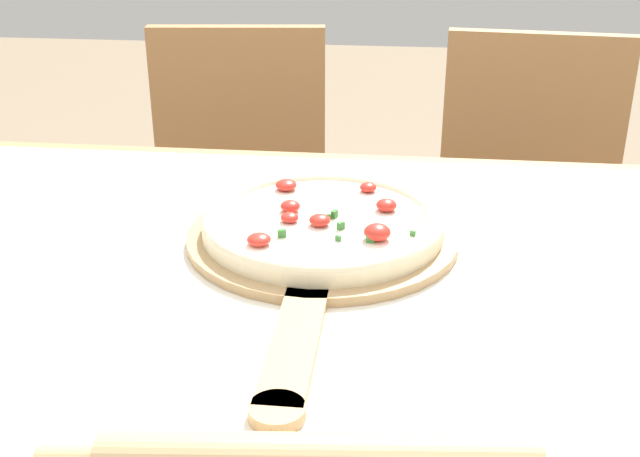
{
  "coord_description": "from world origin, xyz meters",
  "views": [
    {
      "loc": [
        0.07,
        -0.8,
        1.18
      ],
      "look_at": [
        -0.02,
        0.06,
        0.79
      ],
      "focal_mm": 45.0,
      "sensor_mm": 36.0,
      "label": 1
    }
  ],
  "objects_px": {
    "pizza": "(323,222)",
    "chair_left": "(239,204)",
    "pizza_peel": "(320,245)",
    "chair_right": "(525,217)"
  },
  "relations": [
    {
      "from": "pizza",
      "to": "chair_right",
      "type": "height_order",
      "value": "chair_right"
    },
    {
      "from": "pizza_peel",
      "to": "chair_left",
      "type": "height_order",
      "value": "chair_left"
    },
    {
      "from": "pizza",
      "to": "chair_right",
      "type": "distance_m",
      "value": 0.84
    },
    {
      "from": "pizza_peel",
      "to": "chair_right",
      "type": "distance_m",
      "value": 0.86
    },
    {
      "from": "pizza",
      "to": "chair_left",
      "type": "xyz_separation_m",
      "value": [
        -0.26,
        0.71,
        -0.28
      ]
    },
    {
      "from": "pizza_peel",
      "to": "chair_right",
      "type": "relative_size",
      "value": 0.62
    },
    {
      "from": "pizza_peel",
      "to": "pizza",
      "type": "distance_m",
      "value": 0.03
    },
    {
      "from": "pizza",
      "to": "pizza_peel",
      "type": "bearing_deg",
      "value": -90.34
    },
    {
      "from": "pizza",
      "to": "chair_left",
      "type": "height_order",
      "value": "chair_left"
    },
    {
      "from": "pizza_peel",
      "to": "chair_right",
      "type": "bearing_deg",
      "value": 64.08
    }
  ]
}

